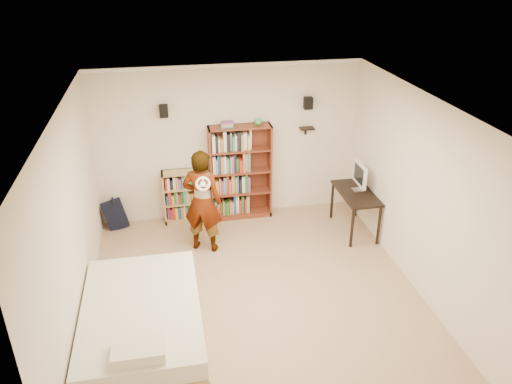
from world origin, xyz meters
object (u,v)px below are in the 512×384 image
Objects in this scene: computer_desk at (354,211)px; daybed at (142,318)px; person at (202,201)px; tall_bookshelf at (240,173)px; low_bookshelf at (185,196)px.

daybed is (-3.48, -2.01, -0.04)m from computer_desk.
computer_desk is 2.59m from person.
low_bookshelf is (-0.97, 0.01, -0.37)m from tall_bookshelf.
tall_bookshelf is 1.79× the size of low_bookshelf.
person is (0.22, -0.98, 0.37)m from low_bookshelf.
person is at bearing -178.08° from computer_desk.
daybed is at bearing 86.74° from person.
daybed is at bearing -149.97° from computer_desk.
person is at bearing -127.93° from tall_bookshelf.
daybed is (-1.69, -2.89, -0.52)m from tall_bookshelf.
low_bookshelf is 3.00m from daybed.
tall_bookshelf is 2.06m from computer_desk.
tall_bookshelf reaches higher than daybed.
computer_desk is (2.77, -0.89, -0.11)m from low_bookshelf.
tall_bookshelf is at bearing -0.84° from low_bookshelf.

